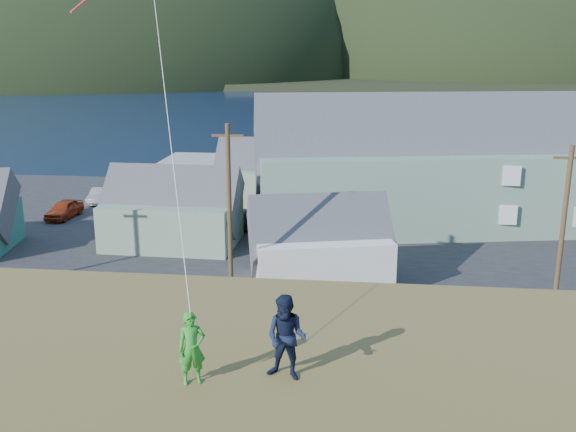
% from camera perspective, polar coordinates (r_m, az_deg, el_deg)
% --- Properties ---
extents(ground, '(900.00, 900.00, 0.00)m').
position_cam_1_polar(ground, '(32.67, -0.55, -9.72)').
color(ground, '#0A1638').
rests_on(ground, ground).
extents(grass_strip, '(110.00, 8.00, 0.10)m').
position_cam_1_polar(grass_strip, '(30.85, -1.01, -11.17)').
color(grass_strip, '#4C3D19').
rests_on(grass_strip, ground).
extents(waterfront_lot, '(72.00, 36.00, 0.12)m').
position_cam_1_polar(waterfront_lot, '(48.55, 1.89, -1.32)').
color(waterfront_lot, '#28282B').
rests_on(waterfront_lot, ground).
extents(wharf, '(26.00, 14.00, 0.90)m').
position_cam_1_polar(wharf, '(71.37, -1.43, 4.25)').
color(wharf, gray).
rests_on(wharf, ground).
extents(far_shore, '(900.00, 320.00, 2.00)m').
position_cam_1_polar(far_shore, '(359.72, 6.02, 12.78)').
color(far_shore, black).
rests_on(far_shore, ground).
extents(far_hills, '(760.00, 265.00, 143.00)m').
position_cam_1_polar(far_hills, '(310.72, 12.65, 12.38)').
color(far_hills, black).
rests_on(far_hills, ground).
extents(lodge, '(36.26, 16.13, 12.33)m').
position_cam_1_polar(lodge, '(51.62, 17.00, 4.34)').
color(lodge, slate).
rests_on(lodge, waterfront_lot).
extents(shed_palegreen_near, '(9.48, 6.12, 6.77)m').
position_cam_1_polar(shed_palegreen_near, '(45.20, -10.25, 0.49)').
color(shed_palegreen_near, gray).
rests_on(shed_palegreen_near, waterfront_lot).
extents(shed_white, '(9.13, 7.13, 6.45)m').
position_cam_1_polar(shed_white, '(37.08, 2.84, -2.58)').
color(shed_white, white).
rests_on(shed_white, waterfront_lot).
extents(shed_palegreen_far, '(10.73, 6.32, 7.11)m').
position_cam_1_polar(shed_palegreen_far, '(56.06, -1.00, 3.68)').
color(shed_palegreen_far, slate).
rests_on(shed_palegreen_far, waterfront_lot).
extents(utility_poles, '(32.39, 0.24, 9.80)m').
position_cam_1_polar(utility_poles, '(32.82, -4.80, -0.81)').
color(utility_poles, '#47331E').
rests_on(utility_poles, waterfront_lot).
extents(parked_cars, '(23.60, 10.85, 1.55)m').
position_cam_1_polar(parked_cars, '(53.80, -9.00, 0.97)').
color(parked_cars, '#9B3113').
rests_on(parked_cars, waterfront_lot).
extents(kite_flyer_green, '(0.63, 0.54, 1.47)m').
position_cam_1_polar(kite_flyer_green, '(12.79, -8.56, -11.56)').
color(kite_flyer_green, '#279128').
rests_on(kite_flyer_green, hillside).
extents(kite_flyer_navy, '(0.97, 0.84, 1.73)m').
position_cam_1_polar(kite_flyer_navy, '(12.77, -0.14, -10.76)').
color(kite_flyer_navy, '#121A33').
rests_on(kite_flyer_navy, hillside).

